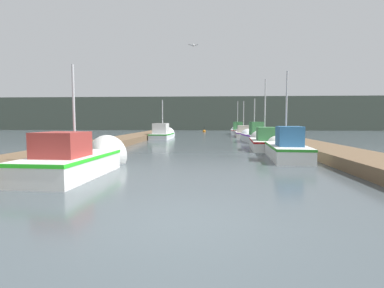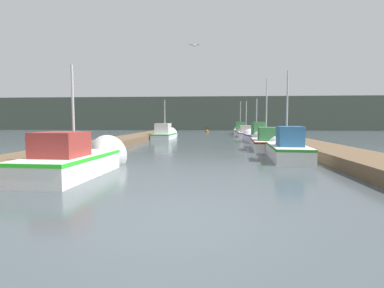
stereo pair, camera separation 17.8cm
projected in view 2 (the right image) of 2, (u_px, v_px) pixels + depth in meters
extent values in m
plane|color=#424C51|center=(172.00, 223.00, 5.19)|extent=(200.00, 200.00, 0.00)
cube|color=brown|center=(116.00, 142.00, 21.57)|extent=(2.43, 40.00, 0.45)
cube|color=brown|center=(297.00, 143.00, 20.59)|extent=(2.43, 40.00, 0.45)
cube|color=#424C42|center=(212.00, 114.00, 61.56)|extent=(120.00, 16.00, 6.09)
cube|color=silver|center=(70.00, 166.00, 9.47)|extent=(1.95, 4.00, 0.69)
cube|color=#28D725|center=(70.00, 157.00, 9.45)|extent=(1.98, 4.03, 0.10)
cone|color=silver|center=(103.00, 157.00, 11.89)|extent=(1.72, 1.06, 1.68)
cube|color=#99332D|center=(61.00, 144.00, 8.93)|extent=(1.35, 1.41, 0.74)
cylinder|color=#B2B2B7|center=(73.00, 110.00, 9.62)|extent=(0.08, 0.08, 2.85)
cube|color=silver|center=(287.00, 152.00, 13.82)|extent=(1.86, 4.67, 0.65)
cube|color=#2B8D29|center=(287.00, 146.00, 13.80)|extent=(1.89, 4.70, 0.10)
cone|color=silver|center=(279.00, 147.00, 16.64)|extent=(1.53, 1.26, 1.44)
cube|color=#2D6699|center=(290.00, 136.00, 13.20)|extent=(1.13, 1.49, 0.87)
cylinder|color=#B2B2B7|center=(287.00, 108.00, 14.00)|extent=(0.08, 0.08, 3.42)
cube|color=silver|center=(266.00, 144.00, 18.44)|extent=(1.98, 4.59, 0.60)
cube|color=#A31010|center=(266.00, 141.00, 18.43)|extent=(2.01, 4.63, 0.10)
cone|color=silver|center=(263.00, 141.00, 21.18)|extent=(1.64, 1.17, 1.57)
cube|color=#387A42|center=(267.00, 134.00, 17.84)|extent=(1.17, 1.71, 0.78)
cylinder|color=#B2B2B7|center=(266.00, 109.00, 18.61)|extent=(0.08, 0.08, 3.76)
cube|color=silver|center=(257.00, 138.00, 24.53)|extent=(1.85, 3.86, 0.62)
cube|color=#6E19C3|center=(257.00, 135.00, 24.51)|extent=(1.88, 3.89, 0.10)
cone|color=silver|center=(251.00, 137.00, 26.80)|extent=(1.50, 0.96, 1.43)
cube|color=#387A42|center=(258.00, 128.00, 24.00)|extent=(1.07, 1.19, 1.05)
cylinder|color=#B2B2B7|center=(257.00, 117.00, 24.67)|extent=(0.08, 0.08, 2.95)
cube|color=silver|center=(164.00, 136.00, 28.85)|extent=(1.84, 4.31, 0.54)
cube|color=#148C12|center=(164.00, 134.00, 28.83)|extent=(1.87, 4.34, 0.10)
cone|color=silver|center=(169.00, 135.00, 31.38)|extent=(1.64, 0.91, 1.61)
cube|color=silver|center=(163.00, 128.00, 28.26)|extent=(1.35, 1.75, 0.97)
cylinder|color=#B2B2B7|center=(165.00, 117.00, 29.02)|extent=(0.08, 0.08, 3.22)
cube|color=silver|center=(246.00, 134.00, 33.14)|extent=(1.92, 4.68, 0.51)
cube|color=#5B2690|center=(246.00, 133.00, 33.13)|extent=(1.95, 4.71, 0.10)
cone|color=silver|center=(245.00, 133.00, 35.87)|extent=(1.67, 0.99, 1.63)
cube|color=#B2AD9E|center=(246.00, 129.00, 32.52)|extent=(1.40, 1.38, 0.74)
cylinder|color=#B2B2B7|center=(246.00, 117.00, 33.33)|extent=(0.08, 0.08, 3.43)
cube|color=silver|center=(240.00, 132.00, 38.49)|extent=(1.81, 4.07, 0.60)
cube|color=#A93131|center=(240.00, 130.00, 38.47)|extent=(1.85, 4.10, 0.10)
cone|color=silver|center=(239.00, 131.00, 40.95)|extent=(1.61, 1.02, 1.58)
cube|color=#387A42|center=(241.00, 126.00, 37.93)|extent=(1.21, 1.19, 1.01)
cylinder|color=#B2B2B7|center=(240.00, 116.00, 38.62)|extent=(0.08, 0.08, 3.63)
cylinder|color=#473523|center=(165.00, 131.00, 35.06)|extent=(0.26, 0.26, 0.98)
cylinder|color=silver|center=(165.00, 127.00, 35.02)|extent=(0.30, 0.30, 0.04)
cylinder|color=#473523|center=(164.00, 131.00, 33.86)|extent=(0.26, 0.26, 1.28)
cylinder|color=silver|center=(164.00, 125.00, 33.81)|extent=(0.30, 0.30, 0.04)
cylinder|color=#473523|center=(157.00, 131.00, 30.42)|extent=(0.27, 0.27, 1.39)
cylinder|color=silver|center=(157.00, 124.00, 30.36)|extent=(0.31, 0.31, 0.04)
sphere|color=#BF6513|center=(207.00, 131.00, 45.65)|extent=(0.47, 0.47, 0.47)
cylinder|color=black|center=(207.00, 128.00, 45.61)|extent=(0.06, 0.06, 0.50)
ellipsoid|color=white|center=(194.00, 45.00, 16.65)|extent=(0.19, 0.30, 0.12)
cube|color=gray|center=(197.00, 45.00, 16.66)|extent=(0.29, 0.16, 0.07)
cube|color=gray|center=(192.00, 45.00, 16.63)|extent=(0.29, 0.16, 0.07)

